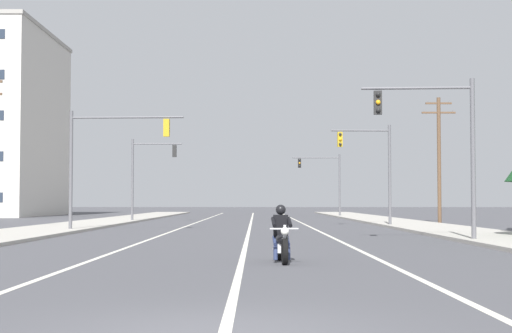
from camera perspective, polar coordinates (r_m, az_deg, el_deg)
The scene contains 13 objects.
ground_plane at distance 9.62m, azimuth -2.97°, elevation -11.75°, with size 400.00×400.00×0.00m, color #47474C.
lane_stripe_center at distance 54.50m, azimuth -0.31°, elevation -4.11°, with size 0.16×100.00×0.01m, color beige.
lane_stripe_left at distance 54.67m, azimuth -4.45°, elevation -4.10°, with size 0.16×100.00×0.01m, color beige.
lane_stripe_right at distance 54.60m, azimuth 3.50°, elevation -4.11°, with size 0.16×100.00×0.01m, color beige.
sidewalk_kerb_right at distance 50.47m, azimuth 11.35°, elevation -4.12°, with size 4.40×110.00×0.14m, color #ADA89E.
sidewalk_kerb_left at distance 50.68m, azimuth -12.31°, elevation -4.10°, with size 4.40×110.00×0.14m, color #ADA89E.
motorcycle_with_rider at distance 20.26m, azimuth 1.91°, elevation -5.21°, with size 0.70×2.19×1.46m.
traffic_signal_near_right at distance 31.00m, azimuth 13.14°, elevation 2.22°, with size 4.27×0.44×6.20m.
traffic_signal_near_left at distance 41.70m, azimuth -10.70°, elevation 1.14°, with size 5.91×0.51×6.20m.
traffic_signal_mid_right at distance 49.03m, azimuth 8.45°, elevation 0.43°, with size 3.66×0.45×6.20m.
traffic_signal_mid_left at distance 60.22m, azimuth -7.76°, elevation -0.11°, with size 3.78×0.37×6.20m.
traffic_signal_far_right at distance 79.07m, azimuth 5.10°, elevation -0.64°, with size 4.75×0.37×6.20m.
utility_pole_right_far at distance 56.64m, azimuth 13.02°, elevation 0.78°, with size 2.34×0.26×8.74m.
Camera 1 is at (0.50, -9.48, 1.55)m, focal length 56.02 mm.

